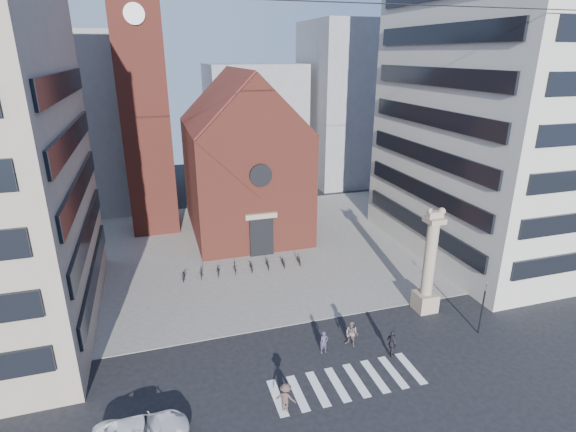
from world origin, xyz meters
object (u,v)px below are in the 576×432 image
Objects in this scene: traffic_light at (483,306)px; pedestrian_0 at (324,342)px; white_car at (141,432)px; scooter_0 at (183,275)px; pedestrian_1 at (352,334)px; lion_column at (429,271)px; pedestrian_2 at (392,344)px.

pedestrian_0 is at bearing 174.08° from traffic_light.
white_car reaches higher than scooter_0.
pedestrian_1 reaches higher than white_car.
traffic_light is 0.87× the size of white_car.
lion_column is at bearing 116.46° from traffic_light.
pedestrian_0 is 0.85× the size of pedestrian_1.
pedestrian_0 is at bearing -124.70° from pedestrian_1.
lion_column is 23.04m from white_car.
traffic_light is at bearing 43.21° from pedestrian_1.
lion_column reaches higher than white_car.
pedestrian_0 is 2.13m from pedestrian_1.
white_car is at bearing -95.59° from scooter_0.
pedestrian_1 is (2.12, 0.15, 0.15)m from pedestrian_0.
white_car is 2.53× the size of pedestrian_2.
white_car is at bearing 97.37° from pedestrian_2.
lion_column is 4.41× the size of pedestrian_1.
pedestrian_2 is at bearing -79.37° from white_car.
lion_column is 8.45m from pedestrian_1.
pedestrian_1 is at bearing -1.25° from pedestrian_0.
pedestrian_2 is at bearing -26.98° from pedestrian_0.
pedestrian_1 is (14.11, 4.43, 0.29)m from white_car.
pedestrian_1 reaches higher than pedestrian_2.
pedestrian_0 is at bearing 66.65° from pedestrian_2.
pedestrian_2 is at bearing 10.54° from pedestrian_1.
pedestrian_2 reaches higher than white_car.
lion_column reaches higher than pedestrian_1.
pedestrian_0 reaches higher than scooter_0.
pedestrian_1 reaches higher than scooter_0.
white_car is at bearing -172.66° from traffic_light.
traffic_light is at bearing -87.92° from pedestrian_2.
scooter_0 is (-10.45, 13.42, -0.50)m from pedestrian_1.
pedestrian_1 is 2.84m from pedestrian_2.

